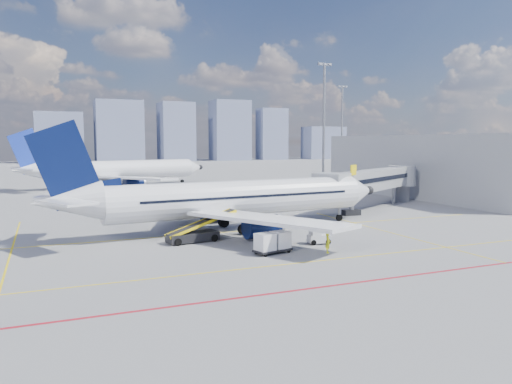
{
  "coord_description": "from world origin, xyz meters",
  "views": [
    {
      "loc": [
        -17.19,
        -38.04,
        8.94
      ],
      "look_at": [
        1.9,
        6.96,
        4.0
      ],
      "focal_mm": 35.0,
      "sensor_mm": 36.0,
      "label": 1
    }
  ],
  "objects_px": {
    "main_aircraft": "(227,199)",
    "ramp_worker": "(328,243)",
    "baggage_tug": "(318,237)",
    "belt_loader": "(194,234)",
    "second_aircraft": "(116,171)",
    "cargo_dolly": "(273,242)"
  },
  "relations": [
    {
      "from": "second_aircraft",
      "to": "belt_loader",
      "type": "relative_size",
      "value": 5.77
    },
    {
      "from": "belt_loader",
      "to": "second_aircraft",
      "type": "bearing_deg",
      "value": 80.23
    },
    {
      "from": "belt_loader",
      "to": "ramp_worker",
      "type": "relative_size",
      "value": 4.08
    },
    {
      "from": "baggage_tug",
      "to": "cargo_dolly",
      "type": "relative_size",
      "value": 0.6
    },
    {
      "from": "baggage_tug",
      "to": "ramp_worker",
      "type": "height_order",
      "value": "ramp_worker"
    },
    {
      "from": "main_aircraft",
      "to": "ramp_worker",
      "type": "xyz_separation_m",
      "value": [
        4.2,
        -12.39,
        -2.4
      ]
    },
    {
      "from": "second_aircraft",
      "to": "baggage_tug",
      "type": "height_order",
      "value": "second_aircraft"
    },
    {
      "from": "main_aircraft",
      "to": "second_aircraft",
      "type": "bearing_deg",
      "value": 89.1
    },
    {
      "from": "main_aircraft",
      "to": "cargo_dolly",
      "type": "height_order",
      "value": "main_aircraft"
    },
    {
      "from": "cargo_dolly",
      "to": "ramp_worker",
      "type": "xyz_separation_m",
      "value": [
        4.17,
        -1.6,
        -0.11
      ]
    },
    {
      "from": "main_aircraft",
      "to": "belt_loader",
      "type": "xyz_separation_m",
      "value": [
        -4.49,
        -3.92,
        -2.52
      ]
    },
    {
      "from": "ramp_worker",
      "to": "cargo_dolly",
      "type": "bearing_deg",
      "value": 102.71
    },
    {
      "from": "main_aircraft",
      "to": "second_aircraft",
      "type": "xyz_separation_m",
      "value": [
        -3.65,
        55.53,
        -0.0
      ]
    },
    {
      "from": "second_aircraft",
      "to": "ramp_worker",
      "type": "distance_m",
      "value": 68.41
    },
    {
      "from": "baggage_tug",
      "to": "belt_loader",
      "type": "height_order",
      "value": "belt_loader"
    },
    {
      "from": "main_aircraft",
      "to": "second_aircraft",
      "type": "relative_size",
      "value": 0.94
    },
    {
      "from": "belt_loader",
      "to": "ramp_worker",
      "type": "bearing_deg",
      "value": -53.22
    },
    {
      "from": "main_aircraft",
      "to": "ramp_worker",
      "type": "distance_m",
      "value": 13.3
    },
    {
      "from": "cargo_dolly",
      "to": "second_aircraft",
      "type": "bearing_deg",
      "value": 79.1
    },
    {
      "from": "baggage_tug",
      "to": "cargo_dolly",
      "type": "height_order",
      "value": "cargo_dolly"
    },
    {
      "from": "baggage_tug",
      "to": "cargo_dolly",
      "type": "bearing_deg",
      "value": -153.0
    },
    {
      "from": "belt_loader",
      "to": "ramp_worker",
      "type": "xyz_separation_m",
      "value": [
        8.69,
        -8.47,
        0.13
      ]
    }
  ]
}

